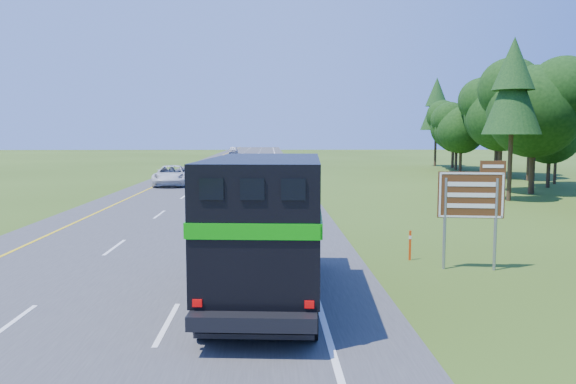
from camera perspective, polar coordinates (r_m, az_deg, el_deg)
name	(u,v)px	position (r m, az deg, el deg)	size (l,w,h in m)	color
ground	(56,361)	(12.43, -22.51, -15.54)	(300.00, 300.00, 0.00)	#304512
road	(230,175)	(61.12, -5.89, 1.72)	(15.00, 260.00, 0.04)	#38383A
lane_markings	(230,175)	(61.12, -5.89, 1.74)	(11.15, 260.00, 0.01)	yellow
tree_wall_right	(566,113)	(46.28, 26.36, 7.22)	(16.00, 100.00, 12.00)	#15370F
horse_truck	(268,223)	(14.94, -2.08, -3.22)	(3.30, 8.80, 3.82)	black
white_suv	(171,176)	(49.28, -11.76, 1.65)	(2.84, 6.15, 1.71)	silver
far_car	(233,150)	(129.51, -5.58, 4.28)	(1.88, 4.67, 1.59)	silver
exit_sign	(472,199)	(19.22, 18.20, -0.70)	(2.11, 0.37, 3.60)	gray
delineator	(410,244)	(20.37, 12.29, -5.21)	(0.09, 0.05, 1.06)	red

